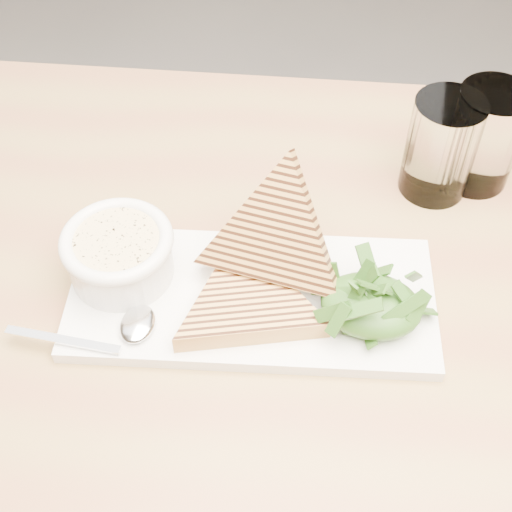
% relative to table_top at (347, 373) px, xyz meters
% --- Properties ---
extents(table_top, '(1.44, 1.05, 0.04)m').
position_rel_table_top_xyz_m(table_top, '(0.00, 0.00, 0.00)').
color(table_top, olive).
rests_on(table_top, ground).
extents(table_leg_bl, '(0.06, 0.06, 0.69)m').
position_rel_table_top_xyz_m(table_leg_bl, '(-0.62, 0.40, -0.36)').
color(table_leg_bl, olive).
rests_on(table_leg_bl, ground).
extents(platter, '(0.39, 0.22, 0.01)m').
position_rel_table_top_xyz_m(platter, '(-0.11, 0.05, 0.03)').
color(platter, white).
rests_on(platter, table_top).
extents(soup_bowl, '(0.10, 0.10, 0.04)m').
position_rel_table_top_xyz_m(soup_bowl, '(-0.24, 0.05, 0.06)').
color(soup_bowl, white).
rests_on(soup_bowl, platter).
extents(soup, '(0.09, 0.09, 0.01)m').
position_rel_table_top_xyz_m(soup, '(-0.24, 0.05, 0.08)').
color(soup, '#D7BE82').
rests_on(soup, soup_bowl).
extents(bowl_rim, '(0.11, 0.11, 0.01)m').
position_rel_table_top_xyz_m(bowl_rim, '(-0.24, 0.05, 0.08)').
color(bowl_rim, white).
rests_on(bowl_rim, soup_bowl).
extents(sandwich_flat, '(0.22, 0.22, 0.02)m').
position_rel_table_top_xyz_m(sandwich_flat, '(-0.11, 0.03, 0.05)').
color(sandwich_flat, '#BD8843').
rests_on(sandwich_flat, platter).
extents(sandwich_lean, '(0.19, 0.19, 0.20)m').
position_rel_table_top_xyz_m(sandwich_lean, '(-0.09, 0.08, 0.09)').
color(sandwich_lean, '#BD8843').
rests_on(sandwich_lean, sandwich_flat).
extents(salad_base, '(0.10, 0.08, 0.04)m').
position_rel_table_top_xyz_m(salad_base, '(0.01, 0.05, 0.05)').
color(salad_base, '#1B4714').
rests_on(salad_base, platter).
extents(arugula_pile, '(0.11, 0.10, 0.05)m').
position_rel_table_top_xyz_m(arugula_pile, '(0.01, 0.05, 0.06)').
color(arugula_pile, '#385E1F').
rests_on(arugula_pile, platter).
extents(spoon_bowl, '(0.03, 0.05, 0.01)m').
position_rel_table_top_xyz_m(spoon_bowl, '(-0.20, -0.01, 0.04)').
color(spoon_bowl, silver).
rests_on(spoon_bowl, platter).
extents(spoon_handle, '(0.11, 0.01, 0.00)m').
position_rel_table_top_xyz_m(spoon_handle, '(-0.27, -0.05, 0.04)').
color(spoon_handle, silver).
rests_on(spoon_handle, platter).
extents(glass_near, '(0.08, 0.08, 0.12)m').
position_rel_table_top_xyz_m(glass_near, '(0.06, 0.26, 0.08)').
color(glass_near, white).
rests_on(glass_near, table_top).
extents(glass_far, '(0.08, 0.08, 0.12)m').
position_rel_table_top_xyz_m(glass_far, '(0.11, 0.29, 0.08)').
color(glass_far, white).
rests_on(glass_far, table_top).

